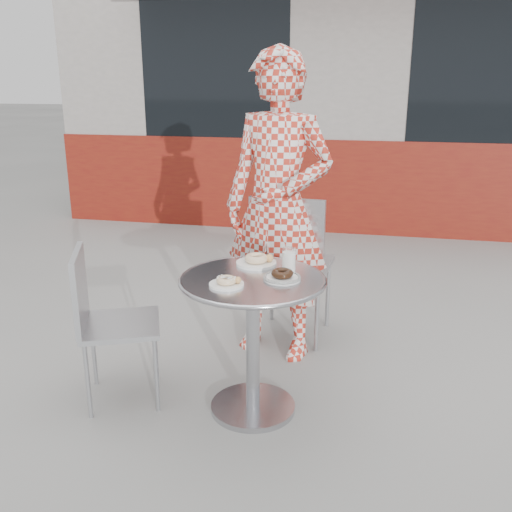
% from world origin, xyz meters
% --- Properties ---
extents(ground, '(60.00, 60.00, 0.00)m').
position_xyz_m(ground, '(0.00, 0.00, 0.00)').
color(ground, gray).
rests_on(ground, ground).
extents(storefront, '(6.02, 4.55, 3.00)m').
position_xyz_m(storefront, '(-0.00, 5.56, 1.49)').
color(storefront, gray).
rests_on(storefront, ground).
extents(bistro_table, '(0.71, 0.71, 0.72)m').
position_xyz_m(bistro_table, '(-0.01, 0.03, 0.54)').
color(bistro_table, silver).
rests_on(bistro_table, ground).
extents(chair_far, '(0.49, 0.50, 0.96)m').
position_xyz_m(chair_far, '(0.06, 0.94, 0.30)').
color(chair_far, '#A7A9AE').
rests_on(chair_far, ground).
extents(chair_left, '(0.51, 0.51, 0.82)m').
position_xyz_m(chair_left, '(-0.71, -0.00, 0.25)').
color(chair_left, '#A7A9AE').
rests_on(chair_left, ground).
extents(seated_person, '(0.75, 0.59, 1.80)m').
position_xyz_m(seated_person, '(-0.01, 0.72, 0.90)').
color(seated_person, '#B2291B').
rests_on(seated_person, ground).
extents(plate_far, '(0.21, 0.21, 0.05)m').
position_xyz_m(plate_far, '(-0.03, 0.23, 0.74)').
color(plate_far, white).
rests_on(plate_far, bistro_table).
extents(plate_near, '(0.16, 0.16, 0.04)m').
position_xyz_m(plate_near, '(-0.10, -0.10, 0.73)').
color(plate_near, white).
rests_on(plate_near, bistro_table).
extents(plate_checker, '(0.18, 0.18, 0.05)m').
position_xyz_m(plate_checker, '(0.13, 0.04, 0.73)').
color(plate_checker, white).
rests_on(plate_checker, bistro_table).
extents(milk_cup, '(0.07, 0.07, 0.11)m').
position_xyz_m(milk_cup, '(0.14, 0.17, 0.77)').
color(milk_cup, white).
rests_on(milk_cup, bistro_table).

